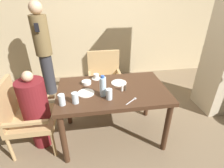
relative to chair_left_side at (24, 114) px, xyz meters
name	(u,v)px	position (x,y,z in m)	size (l,w,h in m)	color
ground_plane	(112,134)	(1.10, 0.00, -0.49)	(16.00, 16.00, 0.00)	#7A664C
wall_back	(97,13)	(1.10, 2.05, 0.91)	(8.00, 0.06, 2.80)	#C6B289
dining_table	(113,96)	(1.10, 0.00, 0.16)	(1.35, 0.83, 0.75)	#422819
chair_left_side	(24,114)	(0.00, 0.00, 0.00)	(0.55, 0.55, 0.93)	tan
diner_in_left_chair	(36,110)	(0.15, 0.00, 0.05)	(0.32, 0.32, 1.07)	maroon
chair_far_side	(105,78)	(1.10, 0.84, 0.00)	(0.55, 0.55, 0.93)	tan
standing_host	(43,48)	(0.06, 1.35, 0.42)	(0.29, 0.32, 1.69)	#2D2D33
plate_main_left	(119,83)	(1.20, 0.14, 0.27)	(0.20, 0.20, 0.01)	white
plate_main_right	(86,93)	(0.77, -0.05, 0.27)	(0.20, 0.20, 0.01)	white
teacup_with_saucer	(96,77)	(0.92, 0.31, 0.29)	(0.12, 0.12, 0.07)	white
bowl_small	(86,82)	(0.78, 0.19, 0.28)	(0.12, 0.12, 0.04)	white
water_bottle	(103,86)	(0.97, -0.12, 0.38)	(0.07, 0.07, 0.26)	silver
glass_tall_near	(75,98)	(0.65, -0.23, 0.32)	(0.07, 0.07, 0.12)	silver
glass_tall_mid	(62,100)	(0.51, -0.24, 0.32)	(0.07, 0.07, 0.12)	silver
glass_tall_far	(109,94)	(1.03, -0.21, 0.32)	(0.07, 0.07, 0.12)	silver
salt_shaker	(122,88)	(1.21, -0.06, 0.30)	(0.03, 0.03, 0.07)	white
pepper_shaker	(125,88)	(1.25, -0.06, 0.30)	(0.03, 0.03, 0.07)	#4C3D2D
fork_beside_plate	(132,100)	(1.28, -0.28, 0.26)	(0.15, 0.12, 0.00)	silver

